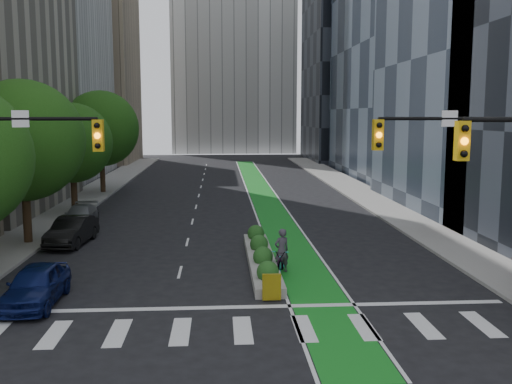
{
  "coord_description": "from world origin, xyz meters",
  "views": [
    {
      "loc": [
        -0.71,
        -18.7,
        6.95
      ],
      "look_at": [
        1.15,
        10.11,
        3.0
      ],
      "focal_mm": 40.0,
      "sensor_mm": 36.0,
      "label": 1
    }
  ],
  "objects": [
    {
      "name": "building_dark_end",
      "position": [
        20.0,
        68.0,
        14.0
      ],
      "size": [
        14.0,
        18.0,
        28.0
      ],
      "primitive_type": "cube",
      "color": "black",
      "rests_on": "ground"
    },
    {
      "name": "parked_car_left_mid",
      "position": [
        -8.64,
        11.82,
        0.75
      ],
      "size": [
        2.03,
        4.67,
        1.49
      ],
      "primitive_type": "imported",
      "rotation": [
        0.0,
        0.0,
        -0.1
      ],
      "color": "black",
      "rests_on": "ground"
    },
    {
      "name": "tree_midfar",
      "position": [
        -11.0,
        22.0,
        4.95
      ],
      "size": [
        5.6,
        5.6,
        7.76
      ],
      "color": "black",
      "rests_on": "ground"
    },
    {
      "name": "bike_lane_paint",
      "position": [
        3.0,
        30.0,
        0.01
      ],
      "size": [
        2.2,
        70.0,
        0.01
      ],
      "primitive_type": "cube",
      "color": "#178021",
      "rests_on": "ground"
    },
    {
      "name": "sidewalk_right",
      "position": [
        11.8,
        25.0,
        0.07
      ],
      "size": [
        3.6,
        90.0,
        0.15
      ],
      "primitive_type": "cube",
      "color": "gray",
      "rests_on": "ground"
    },
    {
      "name": "ground",
      "position": [
        0.0,
        0.0,
        0.0
      ],
      "size": [
        160.0,
        160.0,
        0.0
      ],
      "primitive_type": "plane",
      "color": "black",
      "rests_on": "ground"
    },
    {
      "name": "tree_far",
      "position": [
        -11.0,
        32.0,
        5.69
      ],
      "size": [
        6.6,
        6.6,
        9.0
      ],
      "color": "black",
      "rests_on": "ground"
    },
    {
      "name": "building_tan_far",
      "position": [
        -20.0,
        66.0,
        13.0
      ],
      "size": [
        14.0,
        16.0,
        26.0
      ],
      "primitive_type": "cube",
      "color": "tan",
      "rests_on": "ground"
    },
    {
      "name": "signal_right",
      "position": [
        8.67,
        0.47,
        4.8
      ],
      "size": [
        5.82,
        0.51,
        7.2
      ],
      "color": "black",
      "rests_on": "ground"
    },
    {
      "name": "median_planter",
      "position": [
        1.2,
        7.04,
        0.37
      ],
      "size": [
        1.2,
        10.26,
        1.1
      ],
      "color": "gray",
      "rests_on": "ground"
    },
    {
      "name": "sidewalk_left",
      "position": [
        -11.8,
        25.0,
        0.07
      ],
      "size": [
        3.6,
        90.0,
        0.15
      ],
      "primitive_type": "cube",
      "color": "gray",
      "rests_on": "ground"
    },
    {
      "name": "parked_car_left_near",
      "position": [
        -7.46,
        2.0,
        0.74
      ],
      "size": [
        1.74,
        4.32,
        1.47
      ],
      "primitive_type": "imported",
      "rotation": [
        0.0,
        0.0,
        -0.0
      ],
      "color": "#0C174C",
      "rests_on": "ground"
    },
    {
      "name": "parked_car_left_far",
      "position": [
        -9.5,
        17.33,
        0.62
      ],
      "size": [
        1.81,
        4.32,
        1.25
      ],
      "primitive_type": "imported",
      "rotation": [
        0.0,
        0.0,
        0.02
      ],
      "color": "#5D6063",
      "rests_on": "ground"
    },
    {
      "name": "tree_mid",
      "position": [
        -11.0,
        12.0,
        5.57
      ],
      "size": [
        6.4,
        6.4,
        8.78
      ],
      "color": "black",
      "rests_on": "ground"
    },
    {
      "name": "bicycle",
      "position": [
        2.0,
        5.63,
        0.55
      ],
      "size": [
        1.18,
        2.22,
        1.11
      ],
      "primitive_type": "imported",
      "rotation": [
        0.0,
        0.0,
        -0.22
      ],
      "color": "gray",
      "rests_on": "ground"
    },
    {
      "name": "cyclist",
      "position": [
        2.0,
        5.7,
        0.99
      ],
      "size": [
        0.85,
        0.73,
        1.97
      ],
      "primitive_type": "imported",
      "rotation": [
        0.0,
        0.0,
        3.57
      ],
      "color": "#3E3843",
      "rests_on": "ground"
    }
  ]
}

